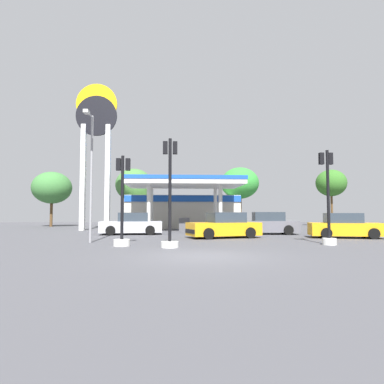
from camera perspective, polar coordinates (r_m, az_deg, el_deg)
name	(u,v)px	position (r m, az deg, el deg)	size (l,w,h in m)	color
ground_plane	(203,256)	(12.12, 1.89, -10.71)	(90.00, 90.00, 0.00)	#47474C
gas_station	(183,208)	(34.29, -1.60, -2.73)	(11.14, 12.16, 4.47)	beige
station_pole_sign	(96,137)	(31.78, -15.82, 8.81)	(3.62, 0.56, 13.11)	white
car_0	(224,226)	(20.93, 5.39, -5.75)	(4.67, 2.91, 1.56)	black
car_1	(266,224)	(25.06, 12.40, -5.29)	(4.57, 2.33, 1.59)	black
car_2	(131,225)	(24.51, -10.17, -5.40)	(4.46, 2.29, 1.54)	black
car_3	(345,227)	(22.77, 24.34, -5.32)	(4.50, 2.64, 1.51)	black
traffic_signal_0	(170,208)	(15.05, -3.74, -2.69)	(0.77, 0.77, 4.84)	silver
traffic_signal_1	(328,208)	(17.53, 21.89, -2.44)	(0.65, 0.68, 4.54)	silver
traffic_signal_2	(122,215)	(16.00, -11.65, -3.77)	(0.75, 0.75, 4.17)	silver
tree_0	(52,188)	(41.22, -22.48, 0.66)	(4.34, 4.34, 6.15)	brown
tree_1	(134,185)	(38.58, -9.73, 1.18)	(4.12, 4.12, 6.48)	brown
tree_2	(240,183)	(39.59, 8.04, 1.45)	(4.36, 4.36, 6.78)	brown
tree_3	(331,183)	(42.86, 22.35, 1.39)	(3.48, 3.48, 6.60)	brown
corner_streetlamp	(91,165)	(18.09, -16.69, 4.43)	(0.24, 1.48, 6.57)	gray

